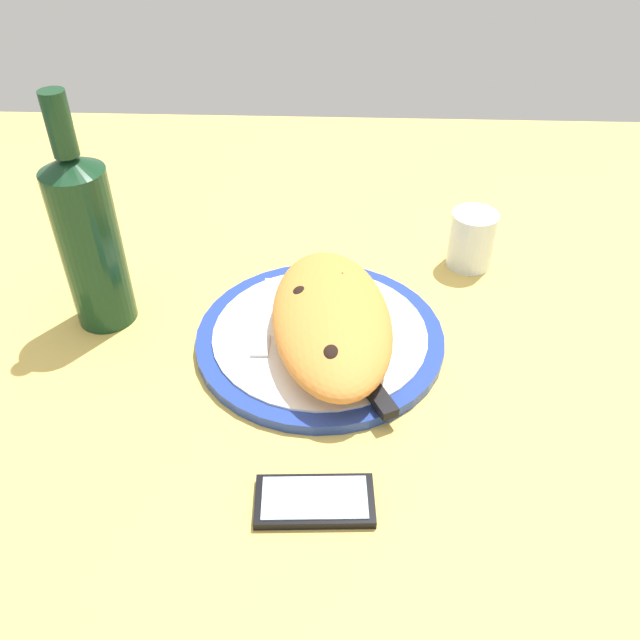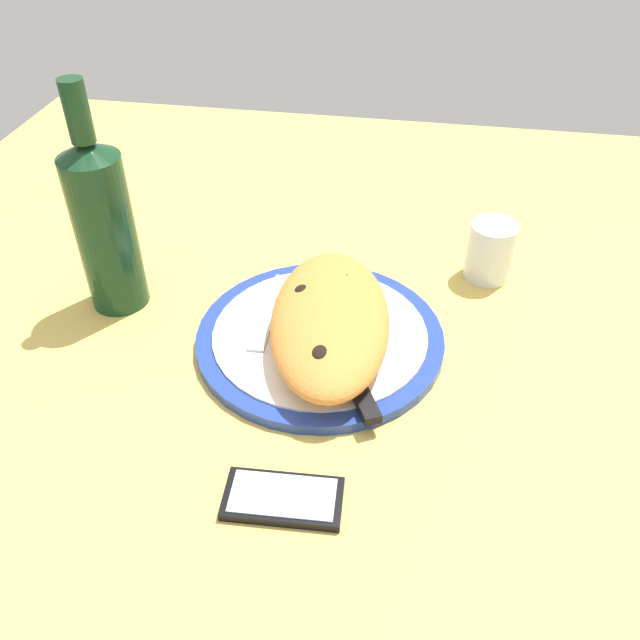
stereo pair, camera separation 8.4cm
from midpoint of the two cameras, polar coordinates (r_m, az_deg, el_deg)
name	(u,v)px [view 1 (the left image)]	position (r cm, az deg, el deg)	size (l,w,h in cm)	color
ground_plane	(320,351)	(87.57, -2.75, -2.77)	(150.00, 150.00, 3.00)	#DBB756
plate	(320,337)	(86.03, -2.80, -1.61)	(32.16, 32.16, 1.73)	#233D99
calzone	(331,319)	(82.49, -1.92, -0.02)	(30.52, 18.37, 6.22)	orange
fork	(263,323)	(87.25, -7.68, -0.35)	(16.35, 2.33, 0.40)	silver
knife	(360,372)	(79.06, 0.43, -4.64)	(20.90, 11.60, 1.20)	silver
smartphone	(315,501)	(69.32, -4.07, -15.44)	(6.71, 12.42, 1.16)	black
water_glass	(471,243)	(100.49, 10.57, 6.46)	(6.78, 6.78, 8.65)	silver
wine_bottle	(89,238)	(89.68, -21.89, 6.45)	(7.84, 7.84, 31.22)	#14381E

